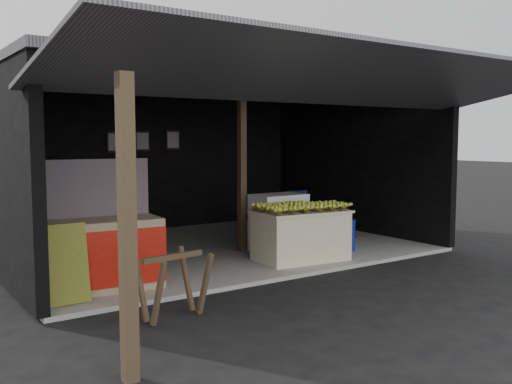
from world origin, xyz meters
TOP-DOWN VIEW (x-y plane):
  - ground at (0.00, 0.00)m, footprint 80.00×80.00m
  - concrete_slab at (0.00, 2.50)m, footprint 7.00×5.00m
  - shophouse at (0.00, 2.82)m, footprint 7.40×7.29m
  - banana_table at (0.64, 0.73)m, footprint 1.52×1.03m
  - banana_pile at (0.64, 0.73)m, footprint 1.40×0.92m
  - white_crate at (0.78, 1.50)m, footprint 0.89×0.62m
  - neighbor_stall at (-2.63, 0.83)m, footprint 1.65×0.84m
  - green_signboard at (-3.19, 0.41)m, footprint 0.62×0.20m
  - sawhorse at (-2.28, -0.65)m, footprint 0.75×0.71m
  - water_barrel at (1.77, 0.90)m, footprint 0.34×0.34m
  - plastic_chair at (1.83, 2.20)m, footprint 0.47×0.47m
  - magenta_rug at (2.07, 2.01)m, footprint 1.62×1.19m
  - picture_frames at (-0.17, 4.89)m, footprint 1.62×0.04m

SIDE VIEW (x-z plane):
  - ground at x=0.00m, z-range 0.00..0.00m
  - concrete_slab at x=0.00m, z-range 0.00..0.06m
  - magenta_rug at x=2.07m, z-range 0.06..0.07m
  - water_barrel at x=1.77m, z-range 0.06..0.57m
  - banana_table at x=0.64m, z-range 0.06..0.85m
  - sawhorse at x=-2.28m, z-range 0.10..0.82m
  - green_signboard at x=-3.19m, z-range 0.06..0.99m
  - white_crate at x=0.78m, z-range 0.06..1.04m
  - neighbor_stall at x=-2.63m, z-range -0.27..1.38m
  - plastic_chair at x=1.83m, z-range 0.14..1.07m
  - banana_pile at x=0.64m, z-range 0.85..1.01m
  - picture_frames at x=-0.17m, z-range 1.70..2.16m
  - shophouse at x=0.00m, z-range 0.59..3.61m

